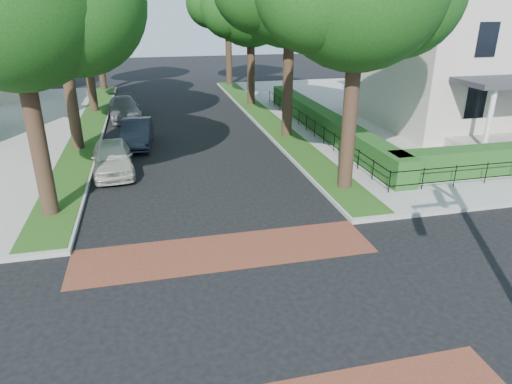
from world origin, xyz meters
TOP-DOWN VIEW (x-y plane):
  - ground at (0.00, 0.00)m, footprint 120.00×120.00m
  - sidewalk_ne at (19.50, 19.00)m, footprint 30.00×30.00m
  - crosswalk_far at (0.00, 3.20)m, footprint 9.00×2.20m
  - grass_strip_ne at (5.40, 19.10)m, footprint 1.60×29.80m
  - grass_strip_nw at (-5.40, 19.10)m, footprint 1.60×29.80m
  - tree_right_far at (5.60, 24.22)m, footprint 7.25×6.23m
  - tree_right_back at (5.60, 33.23)m, footprint 7.50×6.45m
  - tree_left_far at (-5.40, 24.22)m, footprint 7.00×6.02m
  - hedge_main_road at (7.70, 15.00)m, footprint 1.00×18.00m
  - fence_main_road at (6.90, 15.00)m, footprint 0.06×18.00m
  - house_victorian at (17.51, 15.92)m, footprint 13.00×13.05m
  - parked_car_front at (-3.60, 11.20)m, footprint 2.03×4.31m
  - parked_car_middle at (-2.59, 15.29)m, footprint 1.76×4.26m
  - parked_car_rear at (-3.43, 21.81)m, footprint 2.41×4.87m

SIDE VIEW (x-z plane):
  - ground at x=0.00m, z-range 0.00..0.00m
  - crosswalk_far at x=0.00m, z-range 0.00..0.01m
  - sidewalk_ne at x=19.50m, z-range 0.00..0.15m
  - grass_strip_ne at x=5.40m, z-range 0.15..0.17m
  - grass_strip_nw at x=-5.40m, z-range 0.15..0.17m
  - fence_main_road at x=6.90m, z-range 0.15..1.05m
  - parked_car_rear at x=-3.43m, z-range 0.00..1.36m
  - parked_car_middle at x=-2.59m, z-range 0.00..1.37m
  - parked_car_front at x=-3.60m, z-range 0.00..1.42m
  - hedge_main_road at x=7.70m, z-range 0.15..1.35m
  - house_victorian at x=17.51m, z-range -0.22..12.26m
  - tree_right_far at x=5.60m, z-range 2.04..11.78m
  - tree_left_far at x=-5.40m, z-range 2.19..12.05m
  - tree_right_back at x=5.60m, z-range 2.17..12.37m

